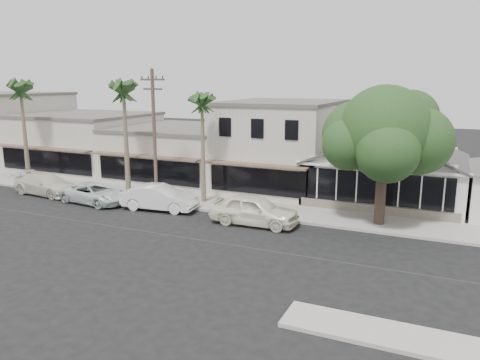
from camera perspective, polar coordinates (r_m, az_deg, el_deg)
The scene contains 16 objects.
ground at distance 23.78m, azimuth 0.99°, elevation -8.24°, with size 140.00×140.00×0.00m, color black.
sidewalk_north at distance 33.04m, azimuth -7.14°, elevation -2.37°, with size 90.00×3.50×0.15m, color #9E9991.
corner_shop at distance 33.66m, azimuth 17.47°, elevation 1.85°, with size 10.40×8.60×5.10m.
row_building_near at distance 36.34m, azimuth 5.12°, elevation 4.09°, with size 8.00×10.00×6.50m, color beige.
row_building_midnear at distance 40.33m, azimuth -7.09°, elevation 3.18°, with size 10.00×10.00×4.20m, color beige.
row_building_midfar at distance 46.58m, azimuth -18.24°, elevation 4.35°, with size 11.00×10.00×5.00m, color beige.
row_building_far at distance 54.50m, azimuth -26.93°, elevation 5.64°, with size 11.00×10.00×6.80m, color beige.
utility_pole at distance 31.46m, azimuth -10.40°, elevation 5.54°, with size 1.80×0.24×9.00m.
car_0 at distance 27.20m, azimuth 1.75°, elevation -3.66°, with size 2.09×5.21×1.77m, color white.
car_1 at distance 30.71m, azimuth -9.77°, elevation -2.13°, with size 1.73×4.96×1.64m, color white.
car_2 at distance 33.44m, azimuth -17.29°, elevation -1.57°, with size 2.30×4.99×1.39m, color silver.
car_3 at distance 37.21m, azimuth -22.57°, elevation -0.47°, with size 2.18×5.36×1.56m, color beige.
shade_tree at distance 27.56m, azimuth 17.13°, elevation 5.38°, with size 7.26×6.56×8.05m.
palm_east at distance 31.15m, azimuth -4.65°, elevation 9.22°, with size 2.83×2.83×7.85m.
palm_mid at distance 34.20m, azimuth -14.02°, elevation 10.48°, with size 3.25×3.25×8.78m.
palm_west at distance 41.43m, azimuth -25.19°, elevation 9.91°, with size 2.93×2.93×8.77m.
Camera 1 is at (8.82, -20.50, 8.23)m, focal length 35.00 mm.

